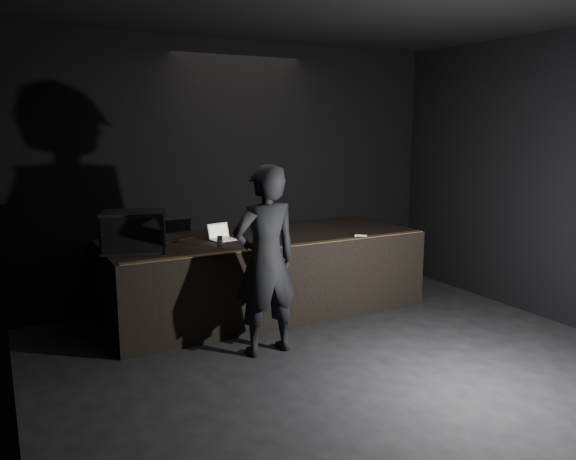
# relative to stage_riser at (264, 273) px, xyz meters

# --- Properties ---
(ground) EXTENTS (7.00, 7.00, 0.00)m
(ground) POSITION_rel_stage_riser_xyz_m (0.00, -2.73, -0.50)
(ground) COLOR black
(ground) RESTS_ON ground
(room_walls) EXTENTS (6.10, 7.10, 3.52)m
(room_walls) POSITION_rel_stage_riser_xyz_m (0.00, -2.73, 1.52)
(room_walls) COLOR black
(room_walls) RESTS_ON ground
(stage_riser) EXTENTS (4.00, 1.50, 1.00)m
(stage_riser) POSITION_rel_stage_riser_xyz_m (0.00, 0.00, 0.00)
(stage_riser) COLOR black
(stage_riser) RESTS_ON ground
(riser_lip) EXTENTS (3.92, 0.10, 0.01)m
(riser_lip) POSITION_rel_stage_riser_xyz_m (0.00, -0.71, 0.51)
(riser_lip) COLOR brown
(riser_lip) RESTS_ON stage_riser
(stage_monitor) EXTENTS (0.79, 0.67, 0.45)m
(stage_monitor) POSITION_rel_stage_riser_xyz_m (-1.67, -0.16, 0.73)
(stage_monitor) COLOR black
(stage_monitor) RESTS_ON stage_riser
(cable) EXTENTS (0.89, 0.42, 0.02)m
(cable) POSITION_rel_stage_riser_xyz_m (-1.29, 0.05, 0.51)
(cable) COLOR black
(cable) RESTS_ON stage_riser
(laptop) EXTENTS (0.32, 0.30, 0.19)m
(laptop) POSITION_rel_stage_riser_xyz_m (-0.58, 0.00, 0.55)
(laptop) COLOR white
(laptop) RESTS_ON stage_riser
(beer_can) EXTENTS (0.06, 0.06, 0.15)m
(beer_can) POSITION_rel_stage_riser_xyz_m (-0.78, -0.47, 0.57)
(beer_can) COLOR silver
(beer_can) RESTS_ON stage_riser
(plastic_cup) EXTENTS (0.08, 0.08, 0.10)m
(plastic_cup) POSITION_rel_stage_riser_xyz_m (-0.23, 0.24, 0.55)
(plastic_cup) COLOR white
(plastic_cup) RESTS_ON stage_riser
(wii_remote) EXTENTS (0.13, 0.13, 0.03)m
(wii_remote) POSITION_rel_stage_riser_xyz_m (1.04, -0.65, 0.51)
(wii_remote) COLOR silver
(wii_remote) RESTS_ON stage_riser
(person) EXTENTS (0.76, 0.52, 2.00)m
(person) POSITION_rel_stage_riser_xyz_m (-0.58, -1.25, 0.50)
(person) COLOR black
(person) RESTS_ON ground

